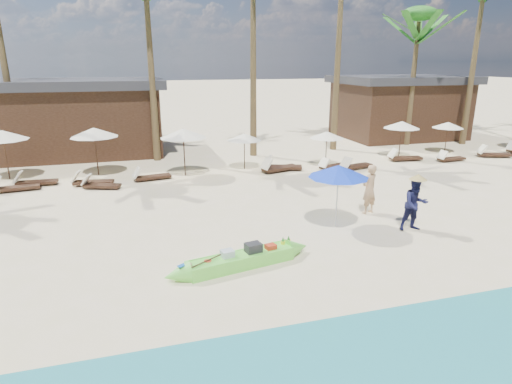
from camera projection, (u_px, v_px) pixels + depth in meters
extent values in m
plane|color=beige|center=(315.00, 264.00, 11.66)|extent=(240.00, 240.00, 0.00)
cube|color=#69E345|center=(241.00, 260.00, 11.45)|extent=(3.01, 1.19, 0.35)
cube|color=white|center=(241.00, 260.00, 11.44)|extent=(2.58, 0.94, 0.16)
cube|color=#262628|center=(253.00, 249.00, 11.53)|extent=(0.48, 0.40, 0.33)
cube|color=silver|center=(227.00, 255.00, 11.25)|extent=(0.38, 0.34, 0.26)
cube|color=red|center=(271.00, 248.00, 11.74)|extent=(0.32, 0.28, 0.20)
cylinder|color=red|center=(208.00, 262.00, 11.03)|extent=(0.20, 0.20, 0.08)
cylinder|color=#262628|center=(200.00, 266.00, 10.85)|extent=(0.19, 0.19, 0.07)
sphere|color=#C1C179|center=(189.00, 266.00, 10.76)|extent=(0.17, 0.17, 0.17)
cylinder|color=yellow|center=(283.00, 244.00, 12.05)|extent=(0.13, 0.13, 0.17)
cylinder|color=yellow|center=(289.00, 243.00, 12.13)|extent=(0.13, 0.13, 0.17)
imported|color=tan|center=(369.00, 189.00, 15.29)|extent=(0.77, 0.63, 1.80)
imported|color=#16183D|center=(415.00, 204.00, 13.74)|extent=(0.92, 0.75, 1.77)
cylinder|color=#99999E|center=(337.00, 197.00, 13.98)|extent=(0.04, 0.04, 2.05)
cone|color=blue|center=(339.00, 171.00, 13.72)|extent=(1.96, 1.96, 0.40)
cylinder|color=#3B2518|center=(6.00, 156.00, 19.69)|extent=(0.06, 0.06, 2.24)
cone|color=white|center=(2.00, 135.00, 19.41)|extent=(2.24, 2.24, 0.45)
cube|color=#3B2518|center=(18.00, 188.00, 18.15)|extent=(1.74, 0.77, 0.12)
cube|color=#3B2518|center=(37.00, 182.00, 18.96)|extent=(1.71, 0.62, 0.12)
cube|color=white|center=(18.00, 177.00, 18.71)|extent=(0.40, 0.56, 0.49)
cylinder|color=#3B2518|center=(96.00, 152.00, 20.47)|extent=(0.06, 0.06, 2.23)
cone|color=white|center=(94.00, 132.00, 20.19)|extent=(2.23, 2.23, 0.45)
cube|color=#3B2518|center=(102.00, 186.00, 18.48)|extent=(1.61, 0.97, 0.11)
cube|color=white|center=(86.00, 179.00, 18.43)|extent=(0.49, 0.58, 0.45)
cube|color=#3B2518|center=(94.00, 182.00, 18.95)|extent=(1.76, 0.86, 0.12)
cube|color=white|center=(76.00, 176.00, 18.81)|extent=(0.47, 0.61, 0.49)
cylinder|color=#3B2518|center=(184.00, 153.00, 20.37)|extent=(0.06, 0.06, 2.21)
cone|color=white|center=(183.00, 133.00, 20.09)|extent=(2.21, 2.21, 0.44)
cube|color=#3B2518|center=(153.00, 177.00, 19.86)|extent=(1.70, 0.79, 0.12)
cube|color=white|center=(137.00, 172.00, 19.48)|extent=(0.45, 0.58, 0.48)
cylinder|color=#3B2518|center=(244.00, 152.00, 21.68)|extent=(0.04, 0.04, 1.77)
cone|color=white|center=(244.00, 137.00, 21.46)|extent=(1.77, 1.77, 0.35)
cube|color=#3B2518|center=(280.00, 168.00, 21.38)|extent=(1.98, 1.09, 0.13)
cube|color=white|center=(266.00, 164.00, 20.87)|extent=(0.57, 0.70, 0.55)
cube|color=#3B2518|center=(284.00, 167.00, 21.64)|extent=(1.92, 1.12, 0.13)
cube|color=white|center=(268.00, 161.00, 21.57)|extent=(0.57, 0.69, 0.53)
cylinder|color=#3B2518|center=(326.00, 150.00, 22.22)|extent=(0.04, 0.04, 1.78)
cone|color=white|center=(327.00, 135.00, 22.00)|extent=(1.78, 1.78, 0.36)
cube|color=#3B2518|center=(334.00, 166.00, 21.88)|extent=(1.68, 0.98, 0.11)
cube|color=white|center=(324.00, 163.00, 21.43)|extent=(0.50, 0.60, 0.47)
cube|color=#3B2518|center=(357.00, 166.00, 21.89)|extent=(1.77, 0.94, 0.12)
cube|color=white|center=(346.00, 162.00, 21.44)|extent=(0.50, 0.62, 0.49)
cylinder|color=#3B2518|center=(400.00, 140.00, 24.26)|extent=(0.05, 0.05, 2.01)
cone|color=white|center=(402.00, 125.00, 24.00)|extent=(2.01, 2.01, 0.40)
cube|color=#3B2518|center=(406.00, 158.00, 23.67)|extent=(1.81, 0.81, 0.12)
cube|color=white|center=(393.00, 153.00, 23.47)|extent=(0.47, 0.62, 0.51)
cylinder|color=#3B2518|center=(446.00, 138.00, 25.57)|extent=(0.04, 0.04, 1.79)
cone|color=white|center=(448.00, 125.00, 25.35)|extent=(1.79, 1.79, 0.36)
cube|color=#3B2518|center=(452.00, 159.00, 23.58)|extent=(1.60, 0.62, 0.11)
cube|color=white|center=(442.00, 155.00, 23.27)|extent=(0.39, 0.53, 0.46)
cube|color=#3B2518|center=(495.00, 155.00, 24.56)|extent=(1.85, 1.10, 0.12)
cube|color=white|center=(482.00, 149.00, 24.51)|extent=(0.56, 0.67, 0.51)
cone|color=brown|center=(3.00, 58.00, 21.19)|extent=(0.40, 0.40, 10.89)
cone|color=brown|center=(151.00, 66.00, 22.43)|extent=(0.40, 0.40, 10.08)
cone|color=brown|center=(253.00, 55.00, 23.46)|extent=(0.40, 0.40, 11.26)
cone|color=brown|center=(339.00, 38.00, 24.91)|extent=(0.40, 0.40, 13.16)
cone|color=brown|center=(413.00, 82.00, 27.20)|extent=(0.40, 0.40, 8.07)
ellipsoid|color=#256419|center=(420.00, 13.00, 26.01)|extent=(2.08, 2.08, 0.88)
cone|color=brown|center=(474.00, 61.00, 27.03)|extent=(0.40, 0.40, 10.64)
cube|color=#3B2518|center=(71.00, 122.00, 25.10)|extent=(10.00, 6.00, 3.80)
cube|color=#2D2D33|center=(66.00, 84.00, 24.47)|extent=(10.80, 6.60, 0.50)
cube|color=#3B2518|center=(398.00, 110.00, 30.87)|extent=(8.00, 6.00, 3.80)
cube|color=#2D2D33|center=(401.00, 80.00, 30.24)|extent=(8.80, 6.60, 0.50)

